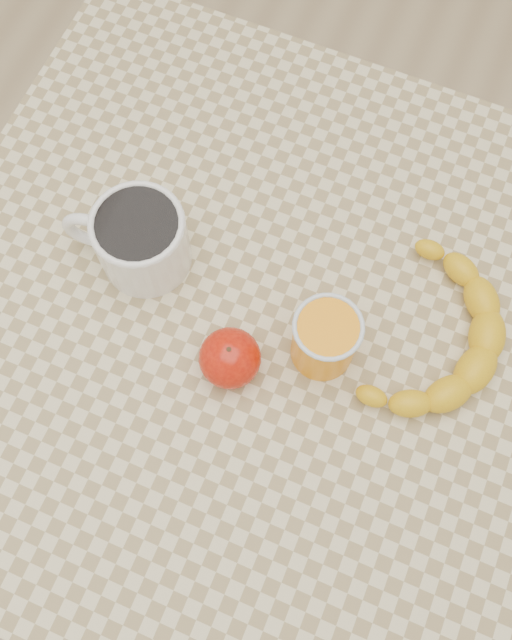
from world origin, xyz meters
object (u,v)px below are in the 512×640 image
at_px(orange_juice_glass, 325,339).
at_px(banana, 434,337).
at_px(apple, 230,358).
at_px(coffee_mug, 139,239).
at_px(table, 256,349).

distance_m(orange_juice_glass, banana, 0.13).
bearing_deg(apple, coffee_mug, 150.21).
bearing_deg(orange_juice_glass, coffee_mug, 172.98).
height_order(apple, banana, apple).
xyz_separation_m(coffee_mug, apple, (0.15, -0.08, -0.02)).
bearing_deg(coffee_mug, banana, 4.68).
bearing_deg(orange_juice_glass, banana, 27.52).
height_order(orange_juice_glass, apple, orange_juice_glass).
relative_size(orange_juice_glass, apple, 1.20).
distance_m(coffee_mug, apple, 0.17).
relative_size(coffee_mug, orange_juice_glass, 1.77).
height_order(table, apple, apple).
bearing_deg(apple, table, 82.23).
distance_m(table, coffee_mug, 0.21).
distance_m(coffee_mug, orange_juice_glass, 0.24).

